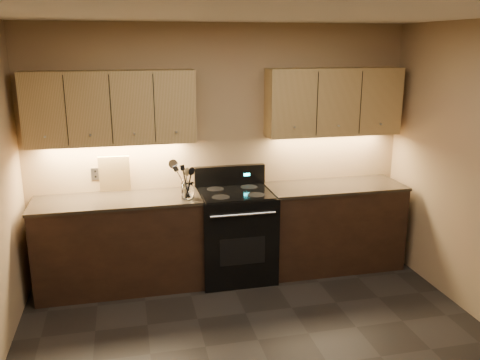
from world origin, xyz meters
name	(u,v)px	position (x,y,z in m)	size (l,w,h in m)	color
ceiling	(280,9)	(0.00, 0.00, 2.60)	(4.00, 4.00, 0.00)	silver
wall_back	(221,151)	(0.00, 2.00, 1.30)	(4.00, 0.04, 2.60)	#9C875C
counter_left	(120,243)	(-1.10, 1.70, 0.47)	(1.62, 0.62, 0.93)	black
counter_right	(333,226)	(1.18, 1.70, 0.47)	(1.46, 0.62, 0.93)	black
stove	(235,233)	(0.08, 1.68, 0.48)	(0.76, 0.68, 1.14)	black
upper_cab_left	(111,108)	(-1.10, 1.85, 1.80)	(1.60, 0.30, 0.70)	tan
upper_cab_right	(333,102)	(1.18, 1.85, 1.80)	(1.44, 0.30, 0.70)	tan
outlet_plate	(95,174)	(-1.30, 1.99, 1.12)	(0.09, 0.01, 0.12)	#B2B5BA
utensil_crock	(188,191)	(-0.42, 1.58, 1.00)	(0.16, 0.16, 0.15)	white
cutting_board	(115,174)	(-1.11, 1.95, 1.12)	(0.31, 0.02, 0.39)	tan
wooden_spoon	(184,183)	(-0.45, 1.57, 1.09)	(0.06, 0.06, 0.28)	tan
black_spoon	(186,181)	(-0.43, 1.60, 1.10)	(0.06, 0.06, 0.30)	black
black_turner	(188,181)	(-0.41, 1.55, 1.11)	(0.08, 0.08, 0.33)	black
steel_spatula	(189,178)	(-0.40, 1.60, 1.12)	(0.08, 0.08, 0.35)	silver
steel_skimmer	(190,178)	(-0.39, 1.57, 1.14)	(0.09, 0.09, 0.39)	silver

